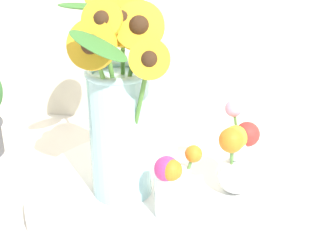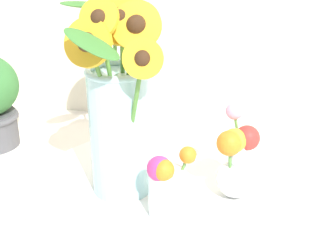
% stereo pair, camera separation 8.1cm
% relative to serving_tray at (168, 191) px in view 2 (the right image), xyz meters
% --- Properties ---
extents(ground_plane, '(6.00, 6.00, 0.00)m').
position_rel_serving_tray_xyz_m(ground_plane, '(0.01, -0.05, -0.01)').
color(ground_plane, silver).
extents(serving_tray, '(0.51, 0.51, 0.02)m').
position_rel_serving_tray_xyz_m(serving_tray, '(0.00, 0.00, 0.00)').
color(serving_tray, white).
rests_on(serving_tray, ground_plane).
extents(mason_jar_sunflowers, '(0.20, 0.25, 0.37)m').
position_rel_serving_tray_xyz_m(mason_jar_sunflowers, '(-0.08, -0.03, 0.17)').
color(mason_jar_sunflowers, '#9ED1D6').
rests_on(mason_jar_sunflowers, serving_tray).
extents(vase_small_center, '(0.08, 0.07, 0.12)m').
position_rel_serving_tray_xyz_m(vase_small_center, '(0.02, -0.09, 0.07)').
color(vase_small_center, white).
rests_on(vase_small_center, serving_tray).
extents(vase_bulb_right, '(0.07, 0.08, 0.17)m').
position_rel_serving_tray_xyz_m(vase_bulb_right, '(0.12, -0.00, 0.08)').
color(vase_bulb_right, white).
rests_on(vase_bulb_right, serving_tray).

